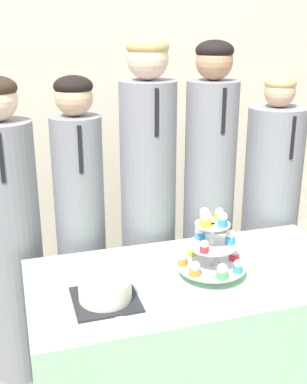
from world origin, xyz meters
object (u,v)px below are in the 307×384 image
at_px(student_0, 11,242).
at_px(student_1, 81,231).
at_px(student_3, 209,205).
at_px(round_cake, 105,286).
at_px(student_4, 269,216).
at_px(cupcake_stand, 212,247).
at_px(student_2, 148,209).
at_px(cake_knife, 93,333).

distance_m(student_0, student_1, 0.34).
xyz_separation_m(student_1, student_3, (0.69, 0.00, 0.07)).
relative_size(round_cake, student_0, 0.16).
relative_size(student_1, student_4, 1.02).
bearing_deg(cupcake_stand, student_0, 144.57).
distance_m(round_cake, student_2, 0.73).
relative_size(cupcake_stand, student_0, 0.20).
bearing_deg(cupcake_stand, cake_knife, -154.66).
relative_size(round_cake, cupcake_stand, 0.82).
bearing_deg(student_0, student_2, 0.00).
height_order(cupcake_stand, student_4, student_4).
height_order(round_cake, student_1, student_1).
distance_m(round_cake, cake_knife, 0.22).
xyz_separation_m(cake_knife, student_1, (0.09, 0.83, 0.02)).
height_order(student_0, student_4, student_0).
distance_m(student_0, student_3, 1.04).
relative_size(cake_knife, cupcake_stand, 0.74).
distance_m(cupcake_stand, student_1, 0.74).
distance_m(round_cake, student_3, 0.94).
xyz_separation_m(student_0, student_1, (0.34, -0.00, 0.01)).
bearing_deg(student_0, cupcake_stand, -35.43).
bearing_deg(student_3, round_cake, -137.64).
xyz_separation_m(round_cake, student_4, (1.07, 0.64, -0.08)).
relative_size(cake_knife, student_4, 0.15).
bearing_deg(student_4, cupcake_stand, -136.86).
bearing_deg(student_3, student_2, 180.00).
xyz_separation_m(round_cake, student_1, (0.01, 0.64, -0.04)).
distance_m(cupcake_stand, student_2, 0.58).
distance_m(student_1, student_3, 0.69).
bearing_deg(student_3, student_0, -180.00).
relative_size(student_2, student_4, 1.13).
distance_m(student_2, student_4, 0.73).
relative_size(student_0, student_3, 0.91).
bearing_deg(student_4, student_1, -180.00).
height_order(round_cake, student_0, student_0).
xyz_separation_m(student_1, student_4, (1.07, 0.00, -0.04)).
relative_size(cupcake_stand, student_3, 0.18).
height_order(cupcake_stand, student_1, student_1).
xyz_separation_m(student_0, student_3, (1.03, 0.00, 0.08)).
distance_m(round_cake, student_4, 1.25).
relative_size(student_1, student_2, 0.90).
bearing_deg(student_3, student_4, 0.00).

